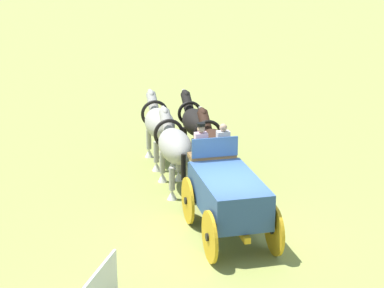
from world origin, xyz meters
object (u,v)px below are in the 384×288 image
Objects in this scene: show_wagon at (227,193)px; draft_horse_lead_near at (159,124)px; draft_horse_lead_off at (195,123)px; draft_horse_rear_off at (214,146)px; draft_horse_rear_near at (174,146)px.

draft_horse_lead_near is at bearing 15.60° from show_wagon.
draft_horse_lead_near is 1.02× the size of draft_horse_lead_off.
draft_horse_lead_near is (2.34, 1.72, 0.09)m from draft_horse_rear_off.
show_wagon is 3.68m from draft_horse_rear_off.
draft_horse_rear_near reaches higher than draft_horse_rear_off.
draft_horse_rear_near reaches higher than draft_horse_lead_off.
draft_horse_lead_near is 1.30m from draft_horse_lead_off.
draft_horse_rear_off is at bearing -0.54° from show_wagon.
draft_horse_lead_off is (6.25, 0.40, 0.17)m from show_wagon.
draft_horse_rear_off is at bearing -170.36° from draft_horse_lead_off.
draft_horse_rear_off is 0.99× the size of draft_horse_lead_near.
show_wagon reaches higher than draft_horse_lead_near.
draft_horse_rear_off is (3.68, -0.03, 0.13)m from show_wagon.
draft_horse_lead_off is (2.57, 0.44, 0.04)m from draft_horse_rear_off.
show_wagon is 6.27m from draft_horse_lead_off.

